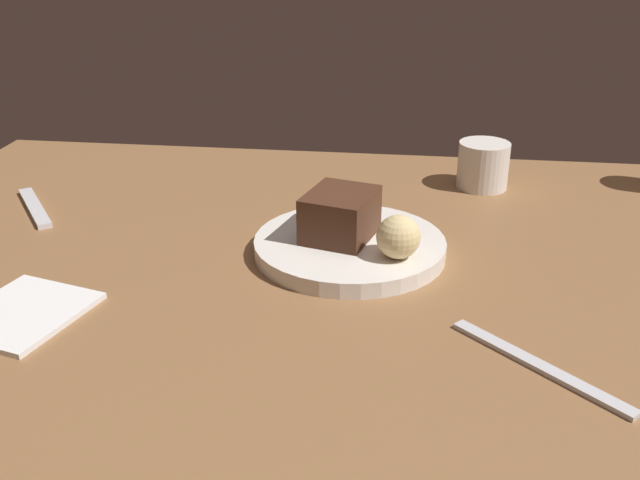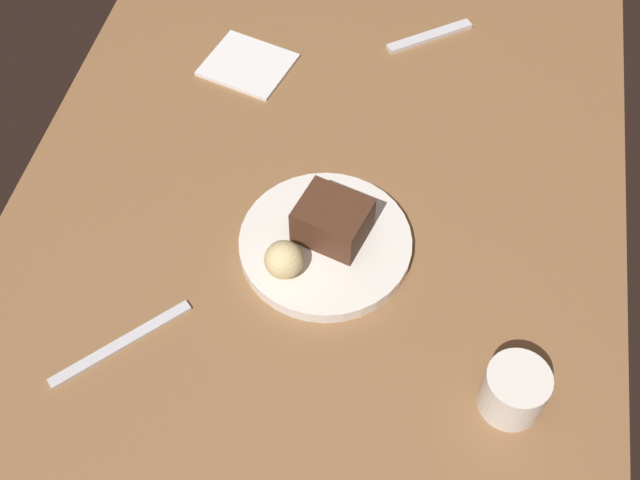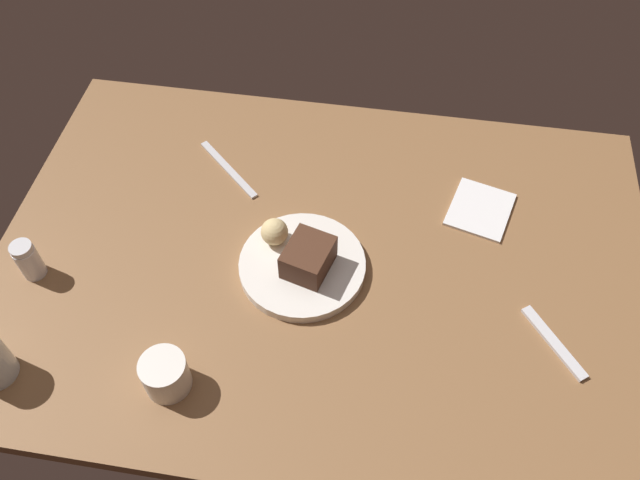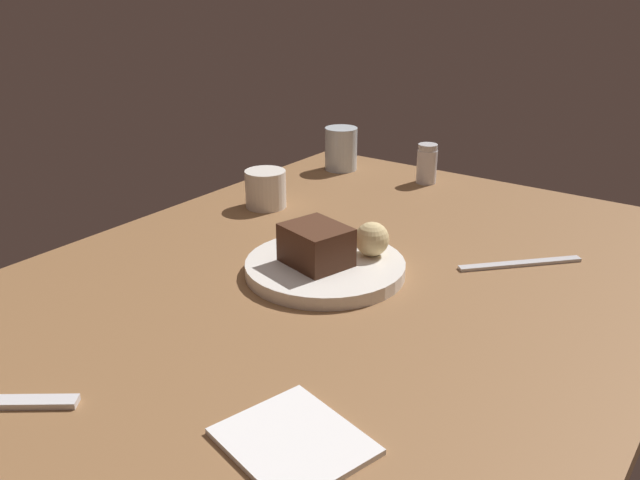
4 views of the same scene
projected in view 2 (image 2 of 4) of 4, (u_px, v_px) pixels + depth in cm
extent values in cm
cube|color=brown|center=(311.00, 233.00, 109.86)|extent=(120.00, 84.00, 3.00)
cylinder|color=white|center=(325.00, 244.00, 105.85)|extent=(22.82, 22.82, 1.92)
cube|color=#472819|center=(333.00, 220.00, 103.41)|extent=(9.47, 10.46, 5.56)
sphere|color=#DBC184|center=(284.00, 260.00, 100.26)|extent=(5.00, 5.00, 5.00)
cylinder|color=silver|center=(514.00, 390.00, 91.27)|extent=(7.41, 7.41, 6.78)
cube|color=silver|center=(430.00, 36.00, 130.08)|extent=(10.39, 13.12, 0.70)
cube|color=silver|center=(121.00, 343.00, 98.21)|extent=(14.83, 14.01, 0.50)
cube|color=white|center=(248.00, 65.00, 126.32)|extent=(14.10, 15.29, 0.60)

